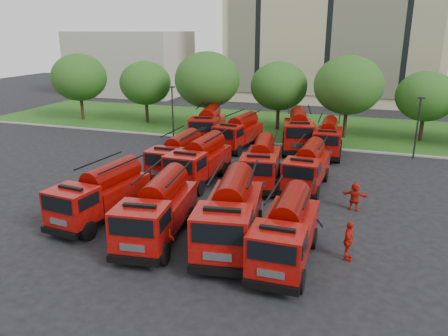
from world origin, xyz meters
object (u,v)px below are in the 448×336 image
(fire_truck_3, at_px, (286,231))
(firefighter_3, at_px, (310,239))
(fire_truck_11, at_px, (328,138))
(fire_truck_7, at_px, (307,167))
(fire_truck_4, at_px, (178,155))
(fire_truck_8, at_px, (208,125))
(fire_truck_10, at_px, (298,131))
(firefighter_4, at_px, (142,200))
(fire_truck_9, at_px, (239,132))
(firefighter_0, at_px, (208,259))
(fire_truck_6, at_px, (261,163))
(fire_truck_1, at_px, (158,209))
(fire_truck_2, at_px, (231,213))
(firefighter_2, at_px, (347,259))
(firefighter_1, at_px, (165,259))
(fire_truck_5, at_px, (200,160))
(firefighter_5, at_px, (353,210))
(fire_truck_0, at_px, (101,194))

(fire_truck_3, height_order, firefighter_3, fire_truck_3)
(fire_truck_11, bearing_deg, firefighter_3, -89.54)
(fire_truck_7, height_order, fire_truck_11, fire_truck_11)
(fire_truck_4, relative_size, fire_truck_8, 0.86)
(fire_truck_10, xyz_separation_m, firefighter_4, (-7.25, -15.47, -1.69))
(fire_truck_9, relative_size, firefighter_0, 3.54)
(fire_truck_6, relative_size, firefighter_0, 3.62)
(fire_truck_1, distance_m, fire_truck_2, 3.74)
(fire_truck_8, bearing_deg, fire_truck_1, -87.36)
(firefighter_2, bearing_deg, firefighter_3, 53.46)
(fire_truck_10, distance_m, firefighter_1, 22.00)
(fire_truck_4, xyz_separation_m, firefighter_2, (12.69, -8.97, -1.48))
(fire_truck_4, distance_m, firefighter_4, 5.57)
(fire_truck_8, bearing_deg, fire_truck_11, -14.85)
(fire_truck_4, height_order, fire_truck_10, fire_truck_10)
(fire_truck_8, height_order, firefighter_1, fire_truck_8)
(fire_truck_9, xyz_separation_m, fire_truck_10, (5.11, 1.50, 0.20))
(fire_truck_9, bearing_deg, firefighter_1, -75.09)
(fire_truck_5, bearing_deg, firefighter_1, -74.34)
(fire_truck_1, relative_size, fire_truck_11, 1.10)
(fire_truck_10, distance_m, firefighter_5, 14.09)
(fire_truck_10, xyz_separation_m, firefighter_3, (3.61, -17.53, -1.69))
(fire_truck_11, bearing_deg, firefighter_4, -127.19)
(fire_truck_0, relative_size, fire_truck_9, 1.01)
(fire_truck_9, relative_size, fire_truck_11, 1.03)
(fire_truck_6, relative_size, fire_truck_9, 1.02)
(fire_truck_10, bearing_deg, firefighter_2, -84.60)
(fire_truck_9, bearing_deg, fire_truck_0, -91.65)
(fire_truck_3, xyz_separation_m, fire_truck_5, (-7.84, 8.99, 0.05))
(fire_truck_8, xyz_separation_m, firefighter_5, (14.03, -12.66, -1.64))
(fire_truck_10, height_order, firefighter_3, fire_truck_10)
(firefighter_0, xyz_separation_m, firefighter_3, (4.29, 3.60, 0.00))
(fire_truck_11, bearing_deg, firefighter_0, -102.22)
(fire_truck_6, bearing_deg, fire_truck_0, -137.72)
(fire_truck_7, xyz_separation_m, fire_truck_10, (-2.24, 9.77, 0.22))
(firefighter_4, bearing_deg, firefighter_2, -133.43)
(fire_truck_2, bearing_deg, fire_truck_0, 166.39)
(firefighter_4, distance_m, firefighter_5, 13.02)
(fire_truck_0, xyz_separation_m, fire_truck_11, (10.64, 17.73, -0.04))
(firefighter_2, height_order, firefighter_5, firefighter_2)
(firefighter_3, bearing_deg, fire_truck_3, 54.29)
(fire_truck_1, bearing_deg, firefighter_3, 10.07)
(fire_truck_11, height_order, firefighter_0, fire_truck_11)
(fire_truck_10, distance_m, fire_truck_11, 2.88)
(fire_truck_8, bearing_deg, firefighter_2, -64.13)
(fire_truck_1, distance_m, fire_truck_9, 18.42)
(fire_truck_2, height_order, firefighter_3, fire_truck_2)
(fire_truck_1, relative_size, firefighter_0, 3.76)
(firefighter_1, height_order, firefighter_2, firefighter_1)
(firefighter_1, bearing_deg, firefighter_3, 25.16)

